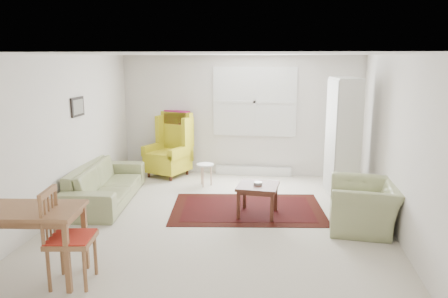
# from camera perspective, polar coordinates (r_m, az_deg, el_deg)

# --- Properties ---
(room) EXTENTS (5.04, 5.54, 2.51)m
(room) POSITION_cam_1_polar(r_m,az_deg,el_deg) (6.68, 0.06, 1.57)
(room) COLOR beige
(room) RESTS_ON ground
(rug) EXTENTS (2.64, 1.87, 0.02)m
(rug) POSITION_cam_1_polar(r_m,az_deg,el_deg) (7.26, 3.07, -7.77)
(rug) COLOR black
(rug) RESTS_ON ground
(sofa) EXTENTS (1.10, 2.31, 0.90)m
(sofa) POSITION_cam_1_polar(r_m,az_deg,el_deg) (7.78, -15.24, -3.46)
(sofa) COLOR #8D9362
(sofa) RESTS_ON ground
(armchair) EXTENTS (1.03, 1.15, 0.84)m
(armchair) POSITION_cam_1_polar(r_m,az_deg,el_deg) (6.67, 17.84, -6.49)
(armchair) COLOR #8D9362
(armchair) RESTS_ON ground
(wingback_chair) EXTENTS (1.04, 1.06, 1.35)m
(wingback_chair) POSITION_cam_1_polar(r_m,az_deg,el_deg) (9.15, -7.41, 0.60)
(wingback_chair) COLOR gold
(wingback_chair) RESTS_ON ground
(coffee_table) EXTENTS (0.67, 0.67, 0.50)m
(coffee_table) POSITION_cam_1_polar(r_m,az_deg,el_deg) (6.94, 4.42, -6.64)
(coffee_table) COLOR #482016
(coffee_table) RESTS_ON ground
(stool) EXTENTS (0.41, 0.41, 0.44)m
(stool) POSITION_cam_1_polar(r_m,az_deg,el_deg) (8.49, -2.46, -3.37)
(stool) COLOR white
(stool) RESTS_ON ground
(cabinet) EXTENTS (0.54, 0.89, 2.11)m
(cabinet) POSITION_cam_1_polar(r_m,az_deg,el_deg) (8.07, 15.29, 1.48)
(cabinet) COLOR white
(cabinet) RESTS_ON ground
(desk) EXTENTS (1.39, 0.81, 0.84)m
(desk) POSITION_cam_1_polar(r_m,az_deg,el_deg) (5.45, -24.84, -11.22)
(desk) COLOR #90603A
(desk) RESTS_ON ground
(desk_chair) EXTENTS (0.53, 0.53, 1.08)m
(desk_chair) POSITION_cam_1_polar(r_m,az_deg,el_deg) (5.11, -19.36, -10.80)
(desk_chair) COLOR #90603A
(desk_chair) RESTS_ON ground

